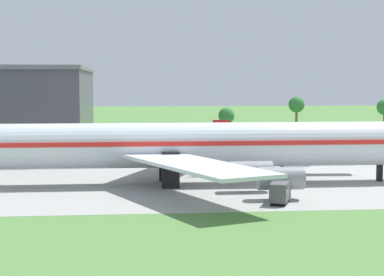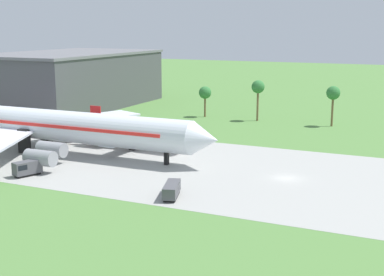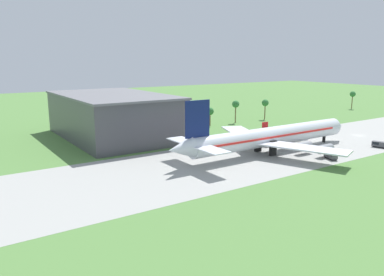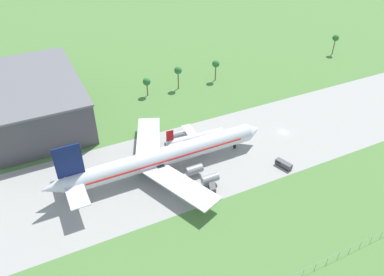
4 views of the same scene
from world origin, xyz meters
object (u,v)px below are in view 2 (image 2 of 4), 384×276
baggage_tug (26,168)px  terminal_building (70,79)px  jet_airliner (42,124)px  fuel_truck (172,189)px  regional_aircraft (134,136)px

baggage_tug → terminal_building: terminal_building is taller
jet_airliner → fuel_truck: (38.77, -17.01, -4.42)m
jet_airliner → regional_aircraft: (16.93, 8.82, -2.75)m
fuel_truck → regional_aircraft: bearing=130.2°
fuel_truck → jet_airliner: bearing=156.3°
jet_airliner → fuel_truck: jet_airliner is taller
regional_aircraft → baggage_tug: regional_aircraft is taller
regional_aircraft → terminal_building: terminal_building is taller
baggage_tug → fuel_truck: size_ratio=0.82×
jet_airliner → terminal_building: jet_airliner is taller
jet_airliner → terminal_building: size_ratio=1.30×
baggage_tug → fuel_truck: baggage_tug is taller
baggage_tug → fuel_truck: bearing=-0.1°
regional_aircraft → baggage_tug: (-6.65, -25.80, -1.44)m
jet_airliner → fuel_truck: bearing=-23.7°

